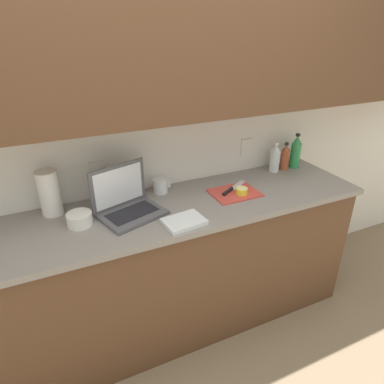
% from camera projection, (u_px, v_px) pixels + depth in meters
% --- Properties ---
extents(ground_plane, '(12.00, 12.00, 0.00)m').
position_uv_depth(ground_plane, '(174.00, 321.00, 2.45)').
color(ground_plane, '#847056').
rests_on(ground_plane, ground).
extents(wall_back, '(5.20, 0.38, 2.60)m').
position_uv_depth(wall_back, '(152.00, 93.00, 1.95)').
color(wall_back, white).
rests_on(wall_back, ground_plane).
extents(counter_unit, '(2.50, 0.62, 0.93)m').
position_uv_depth(counter_unit, '(170.00, 269.00, 2.23)').
color(counter_unit, brown).
rests_on(counter_unit, ground_plane).
extents(laptop, '(0.41, 0.36, 0.27)m').
position_uv_depth(laptop, '(127.00, 203.00, 1.95)').
color(laptop, '#515156').
rests_on(laptop, counter_unit).
extents(cutting_board, '(0.30, 0.24, 0.01)m').
position_uv_depth(cutting_board, '(234.00, 193.00, 2.20)').
color(cutting_board, '#D1473D').
rests_on(cutting_board, counter_unit).
extents(knife, '(0.26, 0.17, 0.02)m').
position_uv_depth(knife, '(231.00, 190.00, 2.21)').
color(knife, silver).
rests_on(knife, cutting_board).
extents(lemon_half_cut, '(0.08, 0.08, 0.04)m').
position_uv_depth(lemon_half_cut, '(241.00, 191.00, 2.17)').
color(lemon_half_cut, yellow).
rests_on(lemon_half_cut, cutting_board).
extents(bottle_green_soda, '(0.07, 0.07, 0.22)m').
position_uv_depth(bottle_green_soda, '(275.00, 158.00, 2.49)').
color(bottle_green_soda, silver).
rests_on(bottle_green_soda, counter_unit).
extents(bottle_oil_tall, '(0.06, 0.06, 0.21)m').
position_uv_depth(bottle_oil_tall, '(285.00, 157.00, 2.53)').
color(bottle_oil_tall, '#A34C2D').
rests_on(bottle_oil_tall, counter_unit).
extents(bottle_water_clear, '(0.07, 0.07, 0.26)m').
position_uv_depth(bottle_water_clear, '(296.00, 152.00, 2.55)').
color(bottle_water_clear, '#2D934C').
rests_on(bottle_water_clear, counter_unit).
extents(measuring_cup, '(0.12, 0.10, 0.09)m').
position_uv_depth(measuring_cup, '(161.00, 186.00, 2.20)').
color(measuring_cup, silver).
rests_on(measuring_cup, counter_unit).
extents(bowl_white, '(0.14, 0.14, 0.07)m').
position_uv_depth(bowl_white, '(80.00, 219.00, 1.84)').
color(bowl_white, white).
rests_on(bowl_white, counter_unit).
extents(paper_towel_roll, '(0.12, 0.12, 0.26)m').
position_uv_depth(paper_towel_roll, '(49.00, 193.00, 1.91)').
color(paper_towel_roll, white).
rests_on(paper_towel_roll, counter_unit).
extents(dish_towel, '(0.24, 0.18, 0.02)m').
position_uv_depth(dish_towel, '(184.00, 221.00, 1.87)').
color(dish_towel, white).
rests_on(dish_towel, counter_unit).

